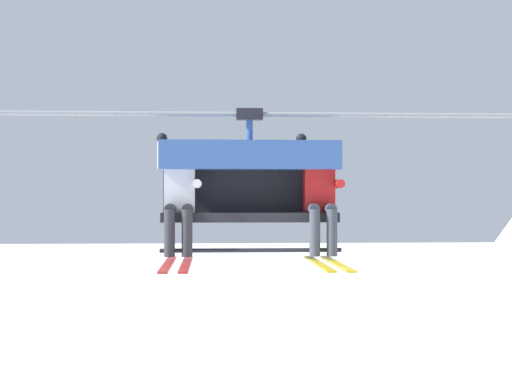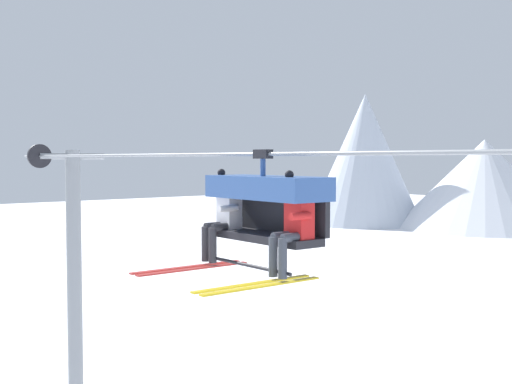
{
  "view_description": "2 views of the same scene",
  "coord_description": "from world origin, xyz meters",
  "px_view_note": "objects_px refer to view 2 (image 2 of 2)",
  "views": [
    {
      "loc": [
        -0.23,
        -9.08,
        6.53
      ],
      "look_at": [
        0.23,
        -0.81,
        6.58
      ],
      "focal_mm": 55.0,
      "sensor_mm": 36.0,
      "label": 1
    },
    {
      "loc": [
        6.72,
        -6.03,
        7.35
      ],
      "look_at": [
        0.17,
        -0.92,
        6.91
      ],
      "focal_mm": 45.0,
      "sensor_mm": 36.0,
      "label": 2
    }
  ],
  "objects_px": {
    "skier_white": "(222,216)",
    "skier_red": "(292,224)",
    "lift_tower_near": "(74,296)",
    "chairlift_chair": "(267,199)"
  },
  "relations": [
    {
      "from": "skier_white",
      "to": "skier_red",
      "type": "bearing_deg",
      "value": 0.0
    },
    {
      "from": "lift_tower_near",
      "to": "skier_white",
      "type": "xyz_separation_m",
      "value": [
        7.64,
        -0.92,
        2.54
      ]
    },
    {
      "from": "lift_tower_near",
      "to": "chairlift_chair",
      "type": "xyz_separation_m",
      "value": [
        8.38,
        -0.71,
        2.81
      ]
    },
    {
      "from": "lift_tower_near",
      "to": "skier_white",
      "type": "relative_size",
      "value": 4.52
    },
    {
      "from": "lift_tower_near",
      "to": "skier_red",
      "type": "xyz_separation_m",
      "value": [
        9.11,
        -0.92,
        2.54
      ]
    },
    {
      "from": "chairlift_chair",
      "to": "skier_red",
      "type": "bearing_deg",
      "value": -16.34
    },
    {
      "from": "chairlift_chair",
      "to": "skier_red",
      "type": "distance_m",
      "value": 0.81
    },
    {
      "from": "chairlift_chair",
      "to": "skier_white",
      "type": "bearing_deg",
      "value": -163.8
    },
    {
      "from": "lift_tower_near",
      "to": "skier_white",
      "type": "height_order",
      "value": "lift_tower_near"
    },
    {
      "from": "lift_tower_near",
      "to": "chairlift_chair",
      "type": "distance_m",
      "value": 8.86
    }
  ]
}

